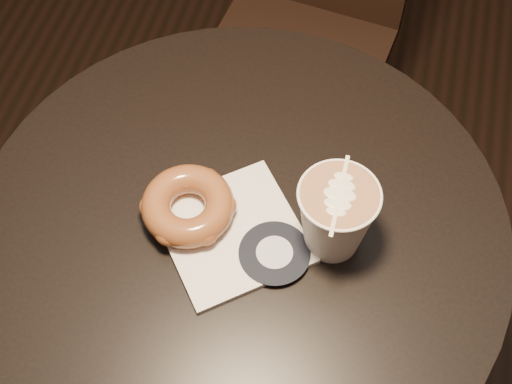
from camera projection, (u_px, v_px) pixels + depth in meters
cafe_table at (242, 288)px, 1.09m from camera, size 0.70×0.70×0.75m
pastry_bag at (233, 233)px, 0.90m from camera, size 0.23×0.23×0.01m
doughnut at (188, 206)px, 0.90m from camera, size 0.12×0.12×0.04m
latte_cup at (335, 218)px, 0.86m from camera, size 0.10×0.10×0.11m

